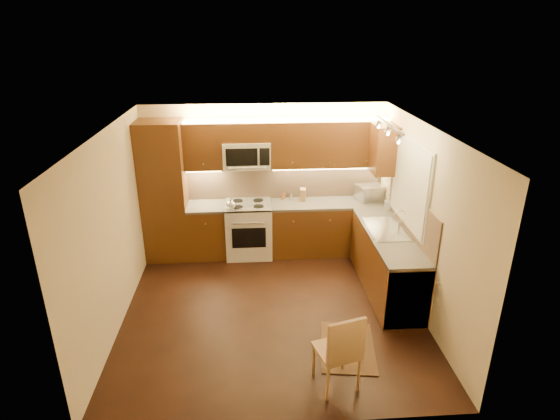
{
  "coord_description": "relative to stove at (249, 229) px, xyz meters",
  "views": [
    {
      "loc": [
        -0.26,
        -5.36,
        3.65
      ],
      "look_at": [
        0.15,
        0.55,
        1.25
      ],
      "focal_mm": 29.28,
      "sensor_mm": 36.0,
      "label": 1
    }
  ],
  "objects": [
    {
      "name": "upper_cab_back_left",
      "position": [
        -0.69,
        0.15,
        1.42
      ],
      "size": [
        0.62,
        0.35,
        0.75
      ],
      "primitive_type": "cube",
      "color": "#4F2811",
      "rests_on": "wall_back"
    },
    {
      "name": "stove",
      "position": [
        0.0,
        0.0,
        0.0
      ],
      "size": [
        0.76,
        0.65,
        0.92
      ],
      "primitive_type": null,
      "color": "silver",
      "rests_on": "floor"
    },
    {
      "name": "faucet",
      "position": [
        2.18,
        -1.12,
        0.59
      ],
      "size": [
        0.2,
        0.04,
        0.3
      ],
      "primitive_type": null,
      "color": "silver",
      "rests_on": "counter_right"
    },
    {
      "name": "backsplash_right",
      "position": [
        2.29,
        -1.28,
        0.74
      ],
      "size": [
        0.02,
        2.0,
        0.6
      ],
      "primitive_type": "cube",
      "color": "#A17E62",
      "rests_on": "wall_right"
    },
    {
      "name": "upper_cab_right_corner",
      "position": [
        2.12,
        -0.28,
        1.42
      ],
      "size": [
        0.35,
        0.5,
        0.75
      ],
      "primitive_type": "cube",
      "color": "#4F2811",
      "rests_on": "wall_right"
    },
    {
      "name": "dishwasher",
      "position": [
        2.0,
        -1.98,
        -0.03
      ],
      "size": [
        0.58,
        0.6,
        0.84
      ],
      "primitive_type": "cube",
      "color": "silver",
      "rests_on": "floor"
    },
    {
      "name": "toaster_oven",
      "position": [
        2.06,
        0.09,
        0.57
      ],
      "size": [
        0.52,
        0.45,
        0.26
      ],
      "primitive_type": "cube",
      "rotation": [
        0.0,
        0.0,
        0.31
      ],
      "color": "silver",
      "rests_on": "counter_back_right"
    },
    {
      "name": "upper_cab_back_right",
      "position": [
        1.34,
        0.15,
        1.42
      ],
      "size": [
        1.92,
        0.35,
        0.75
      ],
      "primitive_type": "cube",
      "color": "#4F2811",
      "rests_on": "wall_back"
    },
    {
      "name": "wall_front",
      "position": [
        0.3,
        -3.67,
        0.79
      ],
      "size": [
        4.0,
        0.01,
        2.5
      ],
      "primitive_type": "cube",
      "color": "beige",
      "rests_on": "ground"
    },
    {
      "name": "spice_jar_b",
      "position": [
        0.63,
        0.26,
        0.49
      ],
      "size": [
        0.05,
        0.05,
        0.09
      ],
      "primitive_type": "cylinder",
      "rotation": [
        0.0,
        0.0,
        0.08
      ],
      "color": "brown",
      "rests_on": "counter_back_right"
    },
    {
      "name": "counter_right",
      "position": [
        2.0,
        -1.28,
        0.42
      ],
      "size": [
        0.6,
        2.0,
        0.04
      ],
      "primitive_type": "cube",
      "color": "#3D3A37",
      "rests_on": "base_cab_right"
    },
    {
      "name": "ceiling",
      "position": [
        0.3,
        -1.68,
        2.04
      ],
      "size": [
        4.0,
        4.0,
        0.01
      ],
      "primitive_type": "cube",
      "color": "beige",
      "rests_on": "ground"
    },
    {
      "name": "knife_block",
      "position": [
        0.93,
        0.13,
        0.54
      ],
      "size": [
        0.12,
        0.16,
        0.21
      ],
      "primitive_type": "cube",
      "rotation": [
        0.0,
        0.0,
        -0.14
      ],
      "color": "#AB7A4D",
      "rests_on": "counter_back_right"
    },
    {
      "name": "wall_back",
      "position": [
        0.3,
        0.32,
        0.79
      ],
      "size": [
        4.0,
        0.01,
        2.5
      ],
      "primitive_type": "cube",
      "color": "beige",
      "rests_on": "ground"
    },
    {
      "name": "window_frame",
      "position": [
        2.29,
        -1.12,
        1.14
      ],
      "size": [
        0.03,
        1.44,
        1.24
      ],
      "primitive_type": "cube",
      "color": "silver",
      "rests_on": "wall_right"
    },
    {
      "name": "soap_bottle",
      "position": [
        2.24,
        -0.34,
        0.54
      ],
      "size": [
        0.11,
        0.11,
        0.2
      ],
      "primitive_type": "imported",
      "rotation": [
        0.0,
        0.0,
        -0.22
      ],
      "color": "#BBBBC0",
      "rests_on": "counter_right"
    },
    {
      "name": "microwave",
      "position": [
        0.0,
        0.14,
        1.26
      ],
      "size": [
        0.76,
        0.38,
        0.44
      ],
      "primitive_type": null,
      "color": "silver",
      "rests_on": "wall_back"
    },
    {
      "name": "wall_left",
      "position": [
        -1.7,
        -1.68,
        0.79
      ],
      "size": [
        0.01,
        4.0,
        2.5
      ],
      "primitive_type": "cube",
      "color": "beige",
      "rests_on": "ground"
    },
    {
      "name": "base_cab_back_left",
      "position": [
        -0.69,
        0.02,
        -0.03
      ],
      "size": [
        0.62,
        0.6,
        0.86
      ],
      "primitive_type": "cube",
      "color": "#4F2811",
      "rests_on": "floor"
    },
    {
      "name": "base_cab_back_right",
      "position": [
        1.34,
        0.02,
        -0.03
      ],
      "size": [
        1.92,
        0.6,
        0.86
      ],
      "primitive_type": "cube",
      "color": "#4F2811",
      "rests_on": "floor"
    },
    {
      "name": "spice_jar_a",
      "position": [
        0.73,
        0.19,
        0.49
      ],
      "size": [
        0.04,
        0.04,
        0.09
      ],
      "primitive_type": "cylinder",
      "rotation": [
        0.0,
        0.0,
        -0.03
      ],
      "color": "silver",
      "rests_on": "counter_back_right"
    },
    {
      "name": "wall_right",
      "position": [
        2.3,
        -1.68,
        0.79
      ],
      "size": [
        0.01,
        4.0,
        2.5
      ],
      "primitive_type": "cube",
      "color": "beige",
      "rests_on": "ground"
    },
    {
      "name": "pantry",
      "position": [
        -1.35,
        0.02,
        0.69
      ],
      "size": [
        0.7,
        0.6,
        2.3
      ],
      "primitive_type": "cube",
      "color": "#4F2811",
      "rests_on": "floor"
    },
    {
      "name": "sink",
      "position": [
        2.0,
        -1.12,
        0.52
      ],
      "size": [
        0.52,
        0.86,
        0.15
      ],
      "primitive_type": null,
      "color": "silver",
      "rests_on": "counter_right"
    },
    {
      "name": "counter_back_left",
      "position": [
        -0.69,
        0.02,
        0.42
      ],
      "size": [
        0.62,
        0.6,
        0.04
      ],
      "primitive_type": "cube",
      "color": "#3D3A37",
      "rests_on": "base_cab_back_left"
    },
    {
      "name": "backsplash_back",
      "position": [
        0.65,
        0.31,
        0.74
      ],
      "size": [
        3.3,
        0.02,
        0.6
      ],
      "primitive_type": "cube",
      "color": "#A17E62",
      "rests_on": "wall_back"
    },
    {
      "name": "base_cab_right",
      "position": [
        2.0,
        -1.28,
        -0.03
      ],
      "size": [
        0.6,
        2.0,
        0.86
      ],
      "primitive_type": "cube",
      "color": "#4F2811",
      "rests_on": "floor"
    },
    {
      "name": "rug",
      "position": [
        1.18,
        -2.58,
        -0.45
      ],
      "size": [
        0.77,
        1.05,
        0.01
      ],
      "primitive_type": "cube",
      "rotation": [
        0.0,
        0.0,
        -0.15
      ],
      "color": "black",
      "rests_on": "floor"
    },
    {
      "name": "upper_cab_bridge",
      "position": [
        0.0,
        0.15,
        1.63
      ],
      "size": [
        0.76,
        0.35,
        0.31
      ],
      "primitive_type": "cube",
      "color": "#4F2811",
      "rests_on": "wall_back"
    },
    {
      "name": "dining_chair",
      "position": [
        0.91,
        -3.16,
        0.01
      ],
      "size": [
        0.52,
        0.52,
        0.95
      ],
      "primitive_type": null,
      "rotation": [
        0.0,
        0.0,
        0.28
      ],
      "color": "#AB7A4D",
      "rests_on": "floor"
    },
    {
      "name": "window_blinds",
      "position": [
        2.27,
        -1.12,
        1.14
      ],
      "size": [
        0.02,
        1.36,
        1.16
      ],
      "primitive_type": "cube",
      "color": "silver",
      "rests_on": "wall_right"
    },
    {
      "name": "spice_jar_d",
      "position": [
        0.58,
        0.2,
        0.49
      ],
      "size": [
        0.05,
        0.05,
        0.09
      ],
      "primitive_type": "cylinder",
      "rotation": [
        0.0,
        0.0,
        0.34
      ],
      "color": "brown",
      "rests_on": "counter_back_right"
    },
    {
      "name": "counter_back_right",
      "position": [
        1.34,
        0.02,
        0.42
      ],
      "size": [
        1.92,
        0.6,
        0.04
      ],
      "primitive_type": "cube",
      "color": "#3D3A37",
      "rests_on": "base_cab_back_right"
    },
    {
      "name": "spice_jar_c",
      "position": [
        0.74,
        0.26,
        0.49
      ],
      "size": [
        0.06,
        0.06,
        0.1
      ],
      "primitive_type": "cylinder",
      "rotation": [
        0.0,
        0.0,
        -0.29
      ],
      "color": "silver",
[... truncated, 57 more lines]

